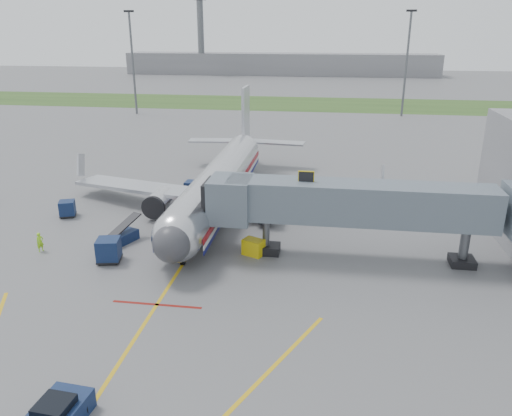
# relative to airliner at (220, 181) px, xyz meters

# --- Properties ---
(ground) EXTENTS (400.00, 400.00, 0.00)m
(ground) POSITION_rel_airliner_xyz_m (-0.00, -15.25, -2.65)
(ground) COLOR #565659
(ground) RESTS_ON ground
(grass_strip) EXTENTS (300.00, 25.00, 0.01)m
(grass_strip) POSITION_rel_airliner_xyz_m (-0.00, 74.75, -2.64)
(grass_strip) COLOR #2D4C1E
(grass_strip) RESTS_ON ground
(apron_markings) EXTENTS (21.52, 50.00, 0.01)m
(apron_markings) POSITION_rel_airliner_xyz_m (-0.00, -22.65, -2.64)
(apron_markings) COLOR gold
(apron_markings) RESTS_ON ground
(airliner) EXTENTS (32.10, 35.67, 10.25)m
(airliner) POSITION_rel_airliner_xyz_m (0.00, 0.00, 0.00)
(airliner) COLOR silver
(airliner) RESTS_ON ground
(jet_bridge) EXTENTS (25.30, 4.00, 6.90)m
(jet_bridge) POSITION_rel_airliner_xyz_m (12.86, -10.25, 1.82)
(jet_bridge) COLOR slate
(jet_bridge) RESTS_ON ground
(light_mast_left) EXTENTS (2.00, 0.44, 20.40)m
(light_mast_left) POSITION_rel_airliner_xyz_m (-30.00, 54.75, 8.13)
(light_mast_left) COLOR #595B60
(light_mast_left) RESTS_ON ground
(light_mast_right) EXTENTS (2.00, 0.44, 20.40)m
(light_mast_right) POSITION_rel_airliner_xyz_m (25.00, 59.75, 8.13)
(light_mast_right) COLOR #595B60
(light_mast_right) RESTS_ON ground
(distant_terminal) EXTENTS (120.00, 14.00, 8.00)m
(distant_terminal) POSITION_rel_airliner_xyz_m (-10.00, 154.75, 1.35)
(distant_terminal) COLOR slate
(distant_terminal) RESTS_ON ground
(control_tower) EXTENTS (4.00, 4.00, 30.00)m
(control_tower) POSITION_rel_airliner_xyz_m (-40.00, 149.75, 14.68)
(control_tower) COLOR #595B60
(control_tower) RESTS_ON ground
(baggage_cart_a) EXTENTS (1.85, 1.85, 1.54)m
(baggage_cart_a) POSITION_rel_airliner_xyz_m (-13.79, -4.90, -1.86)
(baggage_cart_a) COLOR #0D213D
(baggage_cart_a) RESTS_ON ground
(baggage_cart_b) EXTENTS (2.04, 2.04, 1.85)m
(baggage_cart_b) POSITION_rel_airliner_xyz_m (-5.73, -13.61, -1.70)
(baggage_cart_b) COLOR #0D213D
(baggage_cart_b) RESTS_ON ground
(baggage_cart_c) EXTENTS (1.58, 1.58, 1.65)m
(baggage_cart_c) POSITION_rel_airliner_xyz_m (-3.59, 2.80, -1.80)
(baggage_cart_c) COLOR #0D213D
(baggage_cart_c) RESTS_ON ground
(belt_loader) EXTENTS (2.57, 4.28, 2.03)m
(belt_loader) POSITION_rel_airliner_xyz_m (-6.32, -10.31, -2.14)
(belt_loader) COLOR #0D213D
(belt_loader) RESTS_ON ground
(ground_power_cart) EXTENTS (1.91, 1.63, 1.29)m
(ground_power_cart) POSITION_rel_airliner_xyz_m (5.06, -10.76, -2.01)
(ground_power_cart) COLOR #D7BB0C
(ground_power_cart) RESTS_ON ground
(ramp_worker) EXTENTS (0.64, 0.69, 1.58)m
(ramp_worker) POSITION_rel_airliner_xyz_m (-11.99, -12.64, -1.85)
(ramp_worker) COLOR #90DF1A
(ramp_worker) RESTS_ON ground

